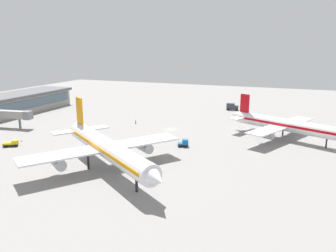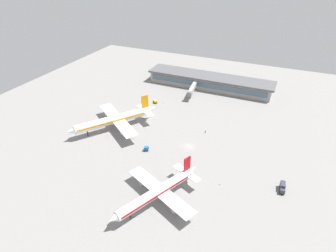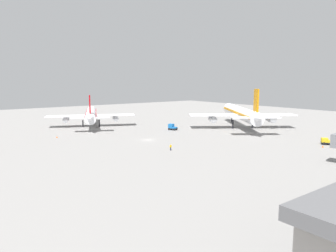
# 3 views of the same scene
# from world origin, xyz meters

# --- Properties ---
(ground) EXTENTS (288.00, 288.00, 0.00)m
(ground) POSITION_xyz_m (0.00, 0.00, 0.00)
(ground) COLOR gray
(terminal_building) EXTENTS (92.41, 18.18, 8.88)m
(terminal_building) POSITION_xyz_m (13.03, -77.94, 4.53)
(terminal_building) COLOR #9E9993
(terminal_building) RESTS_ON ground
(airplane_at_gate) EXTENTS (34.70, 41.84, 13.53)m
(airplane_at_gate) POSITION_xyz_m (-1.43, 40.50, 4.92)
(airplane_at_gate) COLOR white
(airplane_at_gate) RESTS_ON ground
(airplane_taxiing) EXTENTS (38.08, 45.03, 15.97)m
(airplane_taxiing) POSITION_xyz_m (44.84, 0.08, 5.81)
(airplane_taxiing) COLOR white
(airplane_taxiing) RESTS_ON ground
(baggage_tug) EXTENTS (3.24, 3.69, 2.30)m
(baggage_tug) POSITION_xyz_m (18.86, 11.74, 1.16)
(baggage_tug) COLOR black
(baggage_tug) RESTS_ON ground
(pushback_tractor) EXTENTS (4.12, 4.68, 1.90)m
(pushback_tractor) POSITION_xyz_m (38.30, -38.36, 0.97)
(pushback_tractor) COLOR black
(pushback_tractor) RESTS_ON ground
(catering_truck) EXTENTS (2.65, 5.76, 3.30)m
(catering_truck) POSITION_xyz_m (-46.80, 13.86, 1.70)
(catering_truck) COLOR black
(catering_truck) RESTS_ON ground
(ground_crew_worker) EXTENTS (0.58, 0.43, 1.67)m
(ground_crew_worker) POSITION_xyz_m (-3.51, -16.30, 0.85)
(ground_crew_worker) COLOR #1E2338
(ground_crew_worker) RESTS_ON ground
(jet_bridge) EXTENTS (5.73, 21.24, 6.74)m
(jet_bridge) POSITION_xyz_m (19.79, -58.68, 5.14)
(jet_bridge) COLOR #9E9993
(jet_bridge) RESTS_ON ground
(safety_cone_near_gate) EXTENTS (0.44, 0.44, 0.60)m
(safety_cone_near_gate) POSITION_xyz_m (33.14, -39.41, 0.30)
(safety_cone_near_gate) COLOR #EA590C
(safety_cone_near_gate) RESTS_ON ground
(safety_cone_mid_apron) EXTENTS (0.44, 0.44, 0.60)m
(safety_cone_mid_apron) POSITION_xyz_m (-21.96, 21.35, 0.30)
(safety_cone_mid_apron) COLOR #EA590C
(safety_cone_mid_apron) RESTS_ON ground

